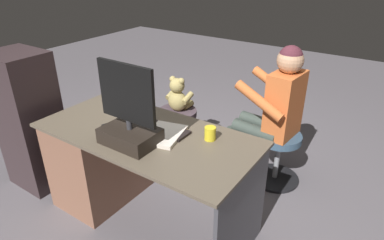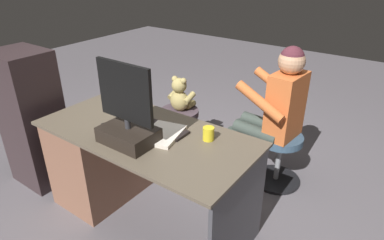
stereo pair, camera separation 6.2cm
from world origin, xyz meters
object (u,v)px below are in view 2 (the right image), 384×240
keyboard (159,128)px  teddy_bear (180,96)px  monitor (128,122)px  cup (208,134)px  desk (109,156)px  computer_mouse (127,114)px  tv_remote (113,123)px  visitor_chair (279,154)px  person (275,105)px  office_chair_teddy (180,127)px

keyboard → teddy_bear: 0.93m
monitor → cup: size_ratio=5.91×
monitor → teddy_bear: bearing=-68.8°
desk → computer_mouse: computer_mouse is taller
computer_mouse → desk: bearing=38.2°
computer_mouse → teddy_bear: bearing=-81.0°
cup → teddy_bear: bearing=-42.8°
tv_remote → visitor_chair: bearing=-111.5°
cup → teddy_bear: cup is taller
keyboard → computer_mouse: bearing=-3.8°
tv_remote → visitor_chair: size_ratio=0.33×
monitor → visitor_chair: bearing=-117.0°
monitor → computer_mouse: monitor is taller
keyboard → person: bearing=-117.3°
cup → visitor_chair: cup is taller
keyboard → person: size_ratio=0.35×
person → keyboard: bearing=62.7°
monitor → person: size_ratio=0.43×
cup → teddy_bear: (0.79, -0.73, -0.18)m
tv_remote → visitor_chair: (-0.84, -1.02, -0.47)m
keyboard → visitor_chair: keyboard is taller
desk → computer_mouse: bearing=-141.8°
keyboard → cup: size_ratio=4.85×
visitor_chair → keyboard: bearing=58.8°
monitor → desk: bearing=-20.2°
monitor → keyboard: (-0.04, -0.24, -0.13)m
desk → visitor_chair: 1.39m
cup → tv_remote: bearing=17.4°
computer_mouse → cup: 0.67m
desk → computer_mouse: size_ratio=15.61×
teddy_bear → person: person is taller
cup → tv_remote: size_ratio=0.58×
computer_mouse → tv_remote: (-0.01, 0.15, -0.01)m
office_chair_teddy → tv_remote: bearing=98.5°
monitor → visitor_chair: 1.40m
teddy_bear → office_chair_teddy: bearing=90.0°
desk → keyboard: bearing=-169.4°
keyboard → person: 0.99m
person → desk: bearing=46.8°
desk → tv_remote: 0.39m
monitor → computer_mouse: (0.28, -0.26, -0.12)m
keyboard → person: person is taller
computer_mouse → teddy_bear: 0.81m
keyboard → cup: 0.36m
teddy_bear → person: bearing=-175.3°
keyboard → teddy_bear: (0.44, -0.81, -0.15)m
keyboard → monitor: bearing=81.1°
office_chair_teddy → computer_mouse: bearing=99.2°
office_chair_teddy → visitor_chair: bearing=-174.6°
monitor → keyboard: monitor is taller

